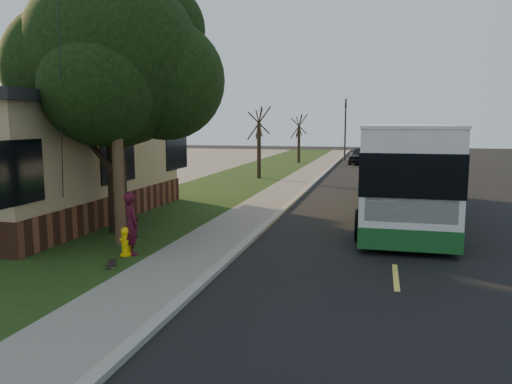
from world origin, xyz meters
TOP-DOWN VIEW (x-y plane):
  - ground at (0.00, 0.00)m, footprint 120.00×120.00m
  - road at (4.00, 10.00)m, footprint 8.00×80.00m
  - curb at (0.00, 10.00)m, footprint 0.25×80.00m
  - sidewalk at (-1.00, 10.00)m, footprint 2.00×80.00m
  - grass_verge at (-4.50, 10.00)m, footprint 5.00×80.00m
  - building_lot at (-14.50, 10.00)m, footprint 15.00×80.00m
  - fire_hydrant at (-2.60, 0.00)m, footprint 0.32×0.32m
  - utility_pole at (-3.31, 0.99)m, footprint 2.86×3.21m
  - leafy_tree at (-4.17, 2.65)m, footprint 6.30×6.00m
  - bare_tree_near at (-3.50, 18.00)m, footprint 1.38×1.21m
  - bare_tree_far at (-3.00, 30.00)m, footprint 1.38×1.21m
  - traffic_signal at (0.50, 34.00)m, footprint 0.18×0.22m
  - transit_bus at (4.36, 7.79)m, footprint 2.84×12.32m
  - skateboarder at (-2.50, 0.12)m, footprint 0.69×0.67m
  - skateboard_main at (-2.50, -0.90)m, footprint 0.46×0.72m
  - dumpster at (-9.50, 4.78)m, footprint 1.81×1.55m
  - distant_car at (2.05, 30.94)m, footprint 2.06×4.32m

SIDE VIEW (x-z plane):
  - ground at x=0.00m, z-range 0.00..0.00m
  - road at x=4.00m, z-range 0.00..0.01m
  - building_lot at x=-14.50m, z-range 0.00..0.04m
  - grass_verge at x=-4.50m, z-range 0.00..0.07m
  - sidewalk at x=-1.00m, z-range 0.00..0.08m
  - curb at x=0.00m, z-range 0.00..0.12m
  - skateboard_main at x=-2.50m, z-range 0.09..0.15m
  - fire_hydrant at x=-2.60m, z-range 0.06..0.80m
  - distant_car at x=2.05m, z-range 0.00..1.42m
  - dumpster at x=-9.50m, z-range 0.04..1.46m
  - skateboarder at x=-2.50m, z-range 0.07..1.67m
  - transit_bus at x=4.36m, z-range 0.11..3.44m
  - bare_tree_far at x=-3.00m, z-range -0.01..4.02m
  - bare_tree_near at x=-3.50m, z-range 0.00..4.30m
  - traffic_signal at x=0.50m, z-range 0.41..5.91m
  - utility_pole at x=-3.31m, z-range 0.10..9.17m
  - leafy_tree at x=-4.17m, z-range 1.27..9.07m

